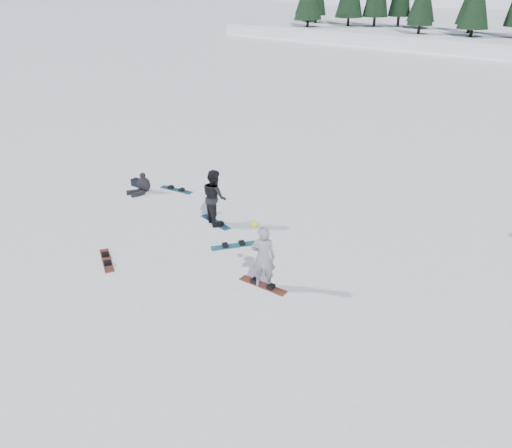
{
  "coord_description": "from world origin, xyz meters",
  "views": [
    {
      "loc": [
        8.67,
        -9.38,
        8.0
      ],
      "look_at": [
        -0.12,
        1.13,
        1.1
      ],
      "focal_mm": 35.0,
      "sensor_mm": 36.0,
      "label": 1
    }
  ],
  "objects_px": {
    "snowboard_loose_c": "(176,190)",
    "seated_rider": "(143,185)",
    "snowboarder_man": "(215,197)",
    "gear_bag": "(137,183)",
    "snowboard_loose_b": "(107,260)",
    "snowboard_loose_a": "(234,246)",
    "snowboarder_woman": "(263,257)"
  },
  "relations": [
    {
      "from": "snowboard_loose_c",
      "to": "seated_rider",
      "type": "bearing_deg",
      "value": -142.8
    },
    {
      "from": "snowboarder_man",
      "to": "snowboard_loose_c",
      "type": "height_order",
      "value": "snowboarder_man"
    },
    {
      "from": "gear_bag",
      "to": "snowboard_loose_c",
      "type": "distance_m",
      "value": 1.76
    },
    {
      "from": "snowboard_loose_b",
      "to": "snowboard_loose_a",
      "type": "xyz_separation_m",
      "value": [
        2.41,
        3.23,
        0.0
      ]
    },
    {
      "from": "snowboarder_man",
      "to": "gear_bag",
      "type": "height_order",
      "value": "snowboarder_man"
    },
    {
      "from": "snowboarder_man",
      "to": "snowboard_loose_a",
      "type": "distance_m",
      "value": 2.12
    },
    {
      "from": "snowboard_loose_c",
      "to": "snowboard_loose_a",
      "type": "bearing_deg",
      "value": -32.47
    },
    {
      "from": "snowboard_loose_a",
      "to": "snowboard_loose_b",
      "type": "bearing_deg",
      "value": 177.36
    },
    {
      "from": "snowboarder_man",
      "to": "snowboard_loose_a",
      "type": "height_order",
      "value": "snowboarder_man"
    },
    {
      "from": "snowboarder_woman",
      "to": "snowboard_loose_a",
      "type": "height_order",
      "value": "snowboarder_woman"
    },
    {
      "from": "seated_rider",
      "to": "snowboard_loose_a",
      "type": "xyz_separation_m",
      "value": [
        5.89,
        -0.99,
        -0.3
      ]
    },
    {
      "from": "gear_bag",
      "to": "snowboarder_woman",
      "type": "bearing_deg",
      "value": -15.44
    },
    {
      "from": "seated_rider",
      "to": "snowboard_loose_a",
      "type": "height_order",
      "value": "seated_rider"
    },
    {
      "from": "snowboarder_woman",
      "to": "gear_bag",
      "type": "distance_m",
      "value": 9.16
    },
    {
      "from": "snowboarder_man",
      "to": "snowboard_loose_c",
      "type": "bearing_deg",
      "value": 5.19
    },
    {
      "from": "snowboard_loose_b",
      "to": "seated_rider",
      "type": "bearing_deg",
      "value": 157.67
    },
    {
      "from": "gear_bag",
      "to": "snowboard_loose_a",
      "type": "distance_m",
      "value": 6.71
    },
    {
      "from": "snowboarder_woman",
      "to": "snowboarder_man",
      "type": "distance_m",
      "value": 4.38
    },
    {
      "from": "snowboard_loose_b",
      "to": "snowboard_loose_c",
      "type": "bearing_deg",
      "value": 144.56
    },
    {
      "from": "gear_bag",
      "to": "snowboard_loose_b",
      "type": "height_order",
      "value": "gear_bag"
    },
    {
      "from": "snowboard_loose_c",
      "to": "snowboard_loose_a",
      "type": "height_order",
      "value": "same"
    },
    {
      "from": "snowboarder_man",
      "to": "seated_rider",
      "type": "bearing_deg",
      "value": 22.02
    },
    {
      "from": "snowboard_loose_c",
      "to": "snowboard_loose_b",
      "type": "xyz_separation_m",
      "value": [
        2.59,
        -5.21,
        0.0
      ]
    },
    {
      "from": "seated_rider",
      "to": "snowboard_loose_b",
      "type": "distance_m",
      "value": 5.48
    },
    {
      "from": "snowboarder_woman",
      "to": "snowboard_loose_b",
      "type": "relative_size",
      "value": 1.36
    },
    {
      "from": "snowboard_loose_a",
      "to": "seated_rider",
      "type": "bearing_deg",
      "value": 114.53
    },
    {
      "from": "gear_bag",
      "to": "snowboard_loose_c",
      "type": "height_order",
      "value": "gear_bag"
    },
    {
      "from": "gear_bag",
      "to": "snowboard_loose_b",
      "type": "xyz_separation_m",
      "value": [
        4.18,
        -4.47,
        -0.14
      ]
    },
    {
      "from": "snowboarder_man",
      "to": "snowboard_loose_b",
      "type": "distance_m",
      "value": 4.28
    },
    {
      "from": "snowboard_loose_c",
      "to": "snowboard_loose_b",
      "type": "relative_size",
      "value": 1.0
    },
    {
      "from": "seated_rider",
      "to": "snowboarder_man",
      "type": "bearing_deg",
      "value": 20.06
    },
    {
      "from": "seated_rider",
      "to": "snowboard_loose_a",
      "type": "bearing_deg",
      "value": 12.13
    }
  ]
}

